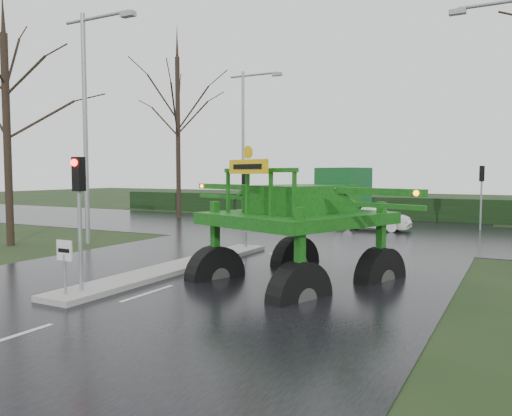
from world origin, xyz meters
The scene contains 15 objects.
ground centered at (0.00, 0.00, 0.00)m, with size 140.00×140.00×0.00m, color black.
road_main centered at (0.00, 10.00, 0.00)m, with size 14.00×80.00×0.02m, color black.
road_cross centered at (0.00, 16.00, 0.01)m, with size 80.00×12.00×0.02m, color black.
median_island centered at (-1.30, 3.00, 0.09)m, with size 1.20×10.00×0.16m, color gray.
hedge_row centered at (0.00, 24.00, 0.75)m, with size 44.00×0.90×1.50m, color black.
keep_left_sign centered at (-1.30, -1.50, 1.06)m, with size 0.50×0.07×1.35m.
traffic_signal_near centered at (-1.30, -1.01, 2.59)m, with size 0.26×0.33×3.52m.
traffic_signal_mid centered at (-1.30, 7.49, 2.59)m, with size 0.26×0.33×3.52m.
traffic_signal_far centered at (6.50, 20.01, 2.59)m, with size 0.26×0.33×3.52m.
street_light_left_near centered at (-8.19, 6.00, 5.99)m, with size 3.85×0.30×10.00m.
street_light_left_far centered at (-8.19, 20.00, 5.99)m, with size 3.85×0.30×10.00m.
tree_left_near centered at (-11.00, 4.00, 5.85)m, with size 6.30×6.30×10.85m.
tree_left_far centered at (-12.50, 18.00, 7.15)m, with size 7.70×7.70×13.26m.
crop_sprayer centered at (0.54, 2.72, 2.27)m, with size 8.13×6.39×4.80m.
white_sedan centered at (1.34, 16.92, 0.00)m, with size 1.38×3.96×1.31m, color white.
Camera 1 is at (8.44, -9.88, 3.12)m, focal length 35.00 mm.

